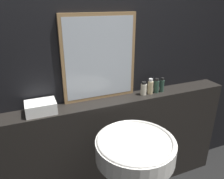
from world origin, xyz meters
TOP-DOWN VIEW (x-y plane):
  - wall_back at (0.00, 1.54)m, footprint 8.00×0.06m
  - vanity_counter at (0.00, 1.41)m, footprint 2.41×0.20m
  - mirror at (0.02, 1.49)m, footprint 0.60×0.03m
  - towel_stack at (-0.46, 1.41)m, footprint 0.22×0.15m
  - shampoo_bottle at (0.39, 1.41)m, footprint 0.05×0.05m
  - conditioner_bottle at (0.46, 1.41)m, footprint 0.05×0.05m
  - lotion_bottle at (0.52, 1.41)m, footprint 0.04×0.04m
  - body_wash_bottle at (0.58, 1.41)m, footprint 0.04×0.04m

SIDE VIEW (x-z plane):
  - vanity_counter at x=0.00m, z-range 0.00..0.97m
  - towel_stack at x=-0.46m, z-range 0.97..1.06m
  - shampoo_bottle at x=0.39m, z-range 0.97..1.09m
  - body_wash_bottle at x=0.58m, z-range 0.97..1.10m
  - lotion_bottle at x=0.52m, z-range 0.97..1.10m
  - conditioner_bottle at x=0.46m, z-range 0.97..1.11m
  - wall_back at x=0.00m, z-range 0.00..2.50m
  - mirror at x=0.02m, z-range 0.97..1.65m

